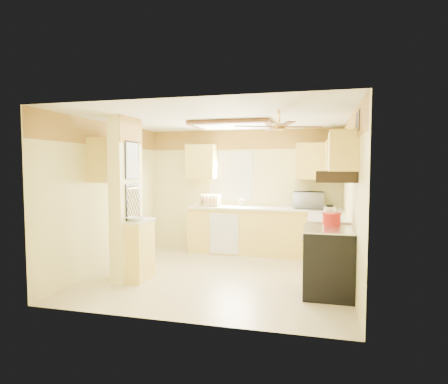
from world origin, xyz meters
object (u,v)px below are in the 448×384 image
(dutch_oven, at_px, (332,219))
(bowl, at_px, (136,219))
(kettle, at_px, (329,214))
(stove, at_px, (328,261))
(microwave, at_px, (309,200))

(dutch_oven, bearing_deg, bowl, -171.32)
(bowl, xyz_separation_m, kettle, (2.81, 0.62, 0.09))
(stove, relative_size, dutch_oven, 3.39)
(stove, xyz_separation_m, bowl, (-2.79, -0.15, 0.51))
(bowl, xyz_separation_m, dutch_oven, (2.83, 0.43, 0.04))
(stove, distance_m, microwave, 2.30)
(stove, bearing_deg, kettle, 87.43)
(stove, relative_size, microwave, 1.58)
(microwave, height_order, kettle, microwave)
(microwave, height_order, bowl, microwave)
(microwave, distance_m, bowl, 3.40)
(microwave, bearing_deg, dutch_oven, 101.48)
(microwave, xyz_separation_m, dutch_oven, (0.36, -1.90, -0.09))
(dutch_oven, relative_size, kettle, 1.06)
(bowl, distance_m, kettle, 2.88)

